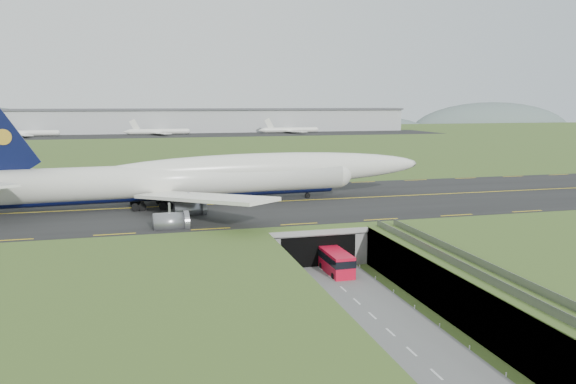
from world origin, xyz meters
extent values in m
plane|color=#456126|center=(0.00, 0.00, 0.00)|extent=(900.00, 900.00, 0.00)
cube|color=gray|center=(0.00, 0.00, 3.00)|extent=(800.00, 800.00, 6.00)
cube|color=slate|center=(0.00, -7.50, 0.10)|extent=(12.00, 75.00, 0.20)
cube|color=black|center=(0.00, 33.00, 6.09)|extent=(800.00, 44.00, 0.18)
cube|color=gray|center=(0.00, 19.00, 5.50)|extent=(16.00, 22.00, 1.00)
cube|color=gray|center=(-7.00, 19.00, 3.00)|extent=(2.00, 22.00, 6.00)
cube|color=gray|center=(7.00, 19.00, 3.00)|extent=(2.00, 22.00, 6.00)
cube|color=black|center=(0.00, 14.00, 2.50)|extent=(12.00, 12.00, 5.00)
cube|color=#A8A8A3|center=(0.00, 7.95, 5.60)|extent=(17.00, 0.50, 0.80)
cube|color=#A8A8A3|center=(11.00, -18.50, 5.80)|extent=(3.00, 53.00, 0.50)
cube|color=gray|center=(9.60, -18.50, 6.55)|extent=(0.06, 53.00, 1.00)
cube|color=gray|center=(12.40, -18.50, 6.55)|extent=(0.06, 53.00, 1.00)
cylinder|color=#A8A8A3|center=(11.00, -28.00, 2.80)|extent=(0.90, 0.90, 5.60)
cylinder|color=#A8A8A3|center=(11.00, -16.00, 2.80)|extent=(0.90, 0.90, 5.60)
cylinder|color=#A8A8A3|center=(11.00, -4.00, 2.80)|extent=(0.90, 0.90, 5.60)
cylinder|color=white|center=(-19.54, 33.40, 10.94)|extent=(65.05, 10.67, 6.10)
sphere|color=white|center=(12.77, 35.69, 10.94)|extent=(6.38, 6.38, 5.98)
ellipsoid|color=white|center=(-2.09, 34.64, 12.32)|extent=(67.03, 10.32, 6.40)
ellipsoid|color=black|center=(11.82, 35.62, 11.71)|extent=(4.45, 2.96, 2.13)
cylinder|color=black|center=(-19.54, 33.40, 8.57)|extent=(61.57, 6.91, 2.56)
cube|color=white|center=(-18.72, 48.74, 9.99)|extent=(18.49, 28.59, 2.56)
cube|color=white|center=(-49.50, 38.44, 12.37)|extent=(8.17, 11.33, 0.98)
cube|color=white|center=(-16.56, 18.33, 9.99)|extent=(21.51, 27.39, 2.56)
cube|color=black|center=(-48.52, 31.34, 18.09)|extent=(12.13, 1.43, 13.48)
cylinder|color=gold|center=(-48.05, 31.38, 19.52)|extent=(2.71, 0.85, 2.67)
cylinder|color=slate|center=(-19.49, 42.48, 7.04)|extent=(5.16, 3.49, 3.14)
cylinder|color=slate|center=(-24.69, 52.14, 7.04)|extent=(5.16, 3.49, 3.14)
cylinder|color=slate|center=(-18.21, 24.42, 7.04)|extent=(5.16, 3.49, 3.14)
cylinder|color=slate|center=(-21.99, 14.12, 7.04)|extent=(5.16, 3.49, 3.14)
cylinder|color=black|center=(6.31, 35.23, 6.70)|extent=(1.08, 0.55, 1.05)
cube|color=black|center=(-23.81, 33.10, 6.85)|extent=(6.17, 7.06, 1.33)
cube|color=red|center=(1.55, 4.32, 1.82)|extent=(3.12, 8.13, 3.24)
cube|color=black|center=(1.55, 4.32, 2.47)|extent=(3.19, 8.24, 1.08)
cube|color=black|center=(1.55, 4.32, 0.47)|extent=(2.90, 7.59, 0.54)
cylinder|color=black|center=(0.18, 1.61, 0.59)|extent=(0.39, 0.98, 0.97)
cylinder|color=black|center=(0.11, 7.01, 0.59)|extent=(0.39, 0.98, 0.97)
cylinder|color=black|center=(2.99, 1.64, 0.59)|extent=(0.39, 0.98, 0.97)
cylinder|color=black|center=(2.92, 7.04, 0.59)|extent=(0.39, 0.98, 0.97)
cube|color=#B2B2B2|center=(0.00, 300.00, 13.50)|extent=(300.00, 22.00, 15.00)
cube|color=#4C4C51|center=(0.00, 300.00, 21.00)|extent=(302.00, 24.00, 1.20)
cube|color=black|center=(0.00, 270.00, 6.14)|extent=(320.00, 50.00, 0.08)
cylinder|color=white|center=(-89.34, 275.00, 8.18)|extent=(34.00, 3.20, 3.20)
cylinder|color=white|center=(-15.34, 275.00, 8.18)|extent=(34.00, 3.20, 3.20)
cylinder|color=white|center=(66.50, 275.00, 8.18)|extent=(34.00, 3.20, 3.20)
ellipsoid|color=#50605C|center=(120.00, 430.00, -4.00)|extent=(260.00, 91.00, 44.00)
ellipsoid|color=#50605C|center=(320.00, 430.00, -4.00)|extent=(180.00, 63.00, 60.00)
camera|label=1|loc=(-25.68, -71.71, 25.14)|focal=35.00mm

